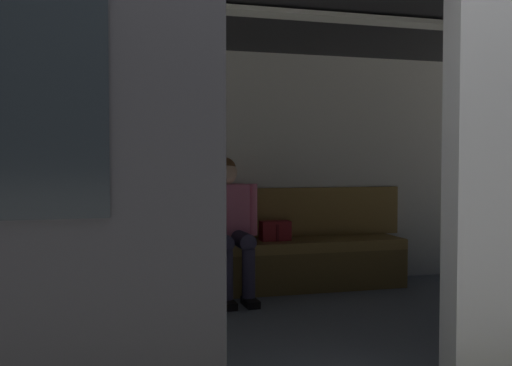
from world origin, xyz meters
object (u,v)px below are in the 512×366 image
at_px(handbag, 275,231).
at_px(grab_pole_door, 220,179).
at_px(bench_seat, 224,255).
at_px(book, 188,242).
at_px(person_seated, 227,218).
at_px(train_car, 249,102).

distance_m(handbag, grab_pole_door, 2.40).
bearing_deg(bench_seat, book, -12.87).
xyz_separation_m(person_seated, handbag, (-0.45, -0.12, -0.14)).
relative_size(book, grab_pole_door, 0.10).
xyz_separation_m(train_car, book, (0.23, -1.22, -1.05)).
relative_size(train_car, grab_pole_door, 3.05).
distance_m(person_seated, book, 0.40).
height_order(book, grab_pole_door, grab_pole_door).
xyz_separation_m(bench_seat, grab_pole_door, (0.42, 2.10, 0.71)).
bearing_deg(grab_pole_door, train_car, -110.61).
bearing_deg(train_car, person_seated, -94.23).
relative_size(handbag, grab_pole_door, 0.12).
height_order(train_car, book, train_car).
bearing_deg(grab_pole_door, handbag, -112.31).
relative_size(person_seated, book, 5.31).
xyz_separation_m(bench_seat, book, (0.29, -0.07, 0.12)).
height_order(train_car, handbag, train_car).
xyz_separation_m(bench_seat, person_seated, (-0.02, 0.05, 0.33)).
xyz_separation_m(handbag, grab_pole_door, (0.89, 2.16, 0.52)).
height_order(handbag, book, handbag).
relative_size(bench_seat, person_seated, 2.80).
relative_size(train_car, handbag, 24.62).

